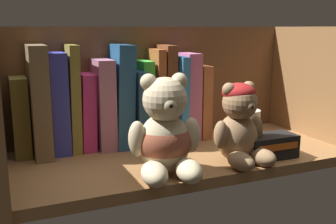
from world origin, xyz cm
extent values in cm
cube|color=olive|center=(0.00, 0.00, 1.00)|extent=(64.32, 28.06, 2.00)
cube|color=brown|center=(0.00, 14.63, 13.36)|extent=(66.72, 1.20, 26.73)
cube|color=olive|center=(32.96, 0.00, 13.36)|extent=(1.60, 30.46, 26.73)
cube|color=brown|center=(-29.12, 11.77, 9.68)|extent=(3.07, 9.00, 15.37)
cube|color=brown|center=(-25.61, 11.77, 12.71)|extent=(3.32, 14.77, 21.42)
cube|color=#3337A1|center=(-22.00, 11.77, 11.94)|extent=(3.27, 10.56, 19.89)
cube|color=olive|center=(-19.10, 11.77, 12.64)|extent=(2.29, 10.47, 21.32)
cube|color=#C32F76|center=(-16.45, 11.77, 9.74)|extent=(3.31, 9.58, 15.58)
cube|color=#9E637F|center=(-13.05, 11.77, 11.16)|extent=(3.41, 11.91, 18.32)
cube|color=navy|center=(-9.31, 11.77, 12.59)|extent=(4.23, 12.71, 21.29)
cube|color=navy|center=(-6.23, 11.77, 9.93)|extent=(2.09, 14.94, 15.87)
cube|color=green|center=(-3.68, 11.77, 10.86)|extent=(2.94, 9.06, 17.78)
cube|color=#A05429|center=(-1.33, 11.77, 12.04)|extent=(1.68, 10.59, 20.09)
cube|color=brown|center=(0.97, 11.77, 12.45)|extent=(2.29, 10.70, 20.89)
cube|color=#307ABD|center=(3.29, 11.77, 11.27)|extent=(1.90, 13.79, 18.56)
cube|color=#BE618E|center=(6.04, 11.77, 11.55)|extent=(3.15, 11.83, 19.10)
cube|color=#AB5F34|center=(9.10, 11.77, 10.16)|extent=(2.33, 11.82, 16.33)
ellipsoid|color=beige|center=(-7.36, -8.57, 7.23)|extent=(8.89, 8.16, 10.46)
sphere|color=beige|center=(-7.44, -9.09, 14.92)|extent=(7.44, 7.44, 7.44)
sphere|color=beige|center=(-9.94, -8.19, 17.82)|extent=(2.79, 2.79, 2.79)
sphere|color=beige|center=(-4.78, -8.94, 17.82)|extent=(2.79, 2.79, 2.79)
sphere|color=beige|center=(-7.82, -11.70, 14.48)|extent=(2.79, 2.79, 2.79)
sphere|color=black|center=(-7.96, -12.66, 14.55)|extent=(0.98, 0.98, 0.98)
ellipsoid|color=beige|center=(-10.92, -13.07, 3.86)|extent=(5.15, 7.50, 3.72)
ellipsoid|color=beige|center=(-5.23, -13.90, 3.86)|extent=(5.15, 7.50, 3.72)
ellipsoid|color=beige|center=(-12.09, -8.40, 8.54)|extent=(3.43, 3.43, 6.04)
ellipsoid|color=beige|center=(-2.78, -9.77, 8.54)|extent=(3.43, 3.43, 6.04)
ellipsoid|color=brown|center=(-7.36, -8.57, 7.49)|extent=(9.62, 8.89, 7.32)
ellipsoid|color=#93704C|center=(7.49, -8.18, 6.54)|extent=(7.71, 7.08, 9.07)
sphere|color=#93704C|center=(7.54, -8.63, 13.21)|extent=(6.45, 6.45, 6.45)
sphere|color=#93704C|center=(5.24, -8.42, 15.73)|extent=(2.42, 2.42, 2.42)
sphere|color=#93704C|center=(9.74, -7.95, 15.73)|extent=(2.42, 2.42, 2.42)
sphere|color=#9B754E|center=(7.77, -10.91, 12.82)|extent=(2.42, 2.42, 2.42)
sphere|color=black|center=(7.86, -11.75, 12.89)|extent=(0.85, 0.85, 0.85)
ellipsoid|color=#93704C|center=(5.46, -12.73, 3.61)|extent=(4.24, 6.39, 3.23)
ellipsoid|color=#93704C|center=(10.42, -12.21, 3.61)|extent=(4.24, 6.39, 3.23)
ellipsoid|color=#93704C|center=(3.48, -9.06, 7.67)|extent=(2.88, 2.88, 5.24)
ellipsoid|color=#93704C|center=(11.60, -8.21, 7.67)|extent=(2.88, 2.88, 5.24)
ellipsoid|color=#A31C1C|center=(7.49, -8.18, 14.99)|extent=(6.13, 6.13, 3.55)
cylinder|color=silver|center=(15.08, -0.11, 5.78)|extent=(5.71, 5.71, 7.56)
cube|color=black|center=(14.37, -8.99, 4.22)|extent=(10.31, 5.22, 4.44)
cube|color=orange|center=(14.37, -11.67, 4.78)|extent=(8.77, 0.16, 1.24)
camera|label=1|loc=(-32.21, -68.13, 26.49)|focal=42.27mm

